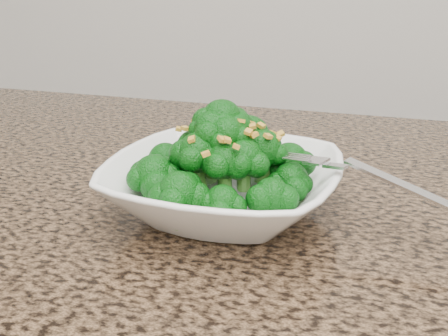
% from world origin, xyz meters
% --- Properties ---
extents(granite_counter, '(1.64, 1.04, 0.03)m').
position_xyz_m(granite_counter, '(0.00, 0.30, 0.89)').
color(granite_counter, brown).
rests_on(granite_counter, cabinet).
extents(bowl, '(0.24, 0.24, 0.06)m').
position_xyz_m(bowl, '(-0.11, 0.37, 0.93)').
color(bowl, white).
rests_on(bowl, granite_counter).
extents(broccoli_pile, '(0.21, 0.21, 0.07)m').
position_xyz_m(broccoli_pile, '(-0.11, 0.37, 1.00)').
color(broccoli_pile, '#0A590D').
rests_on(broccoli_pile, bowl).
extents(garlic_topping, '(0.12, 0.12, 0.01)m').
position_xyz_m(garlic_topping, '(-0.11, 0.37, 1.04)').
color(garlic_topping, gold).
rests_on(garlic_topping, broccoli_pile).
extents(fork, '(0.18, 0.09, 0.01)m').
position_xyz_m(fork, '(0.01, 0.37, 0.96)').
color(fork, silver).
rests_on(fork, bowl).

